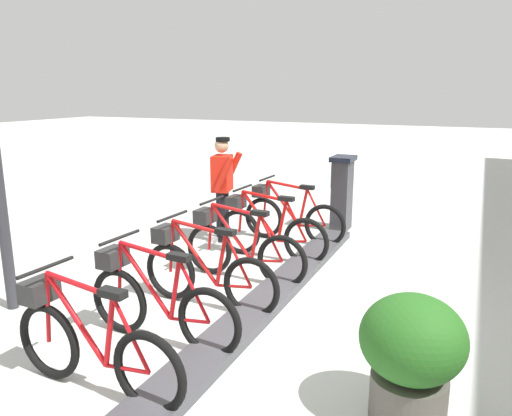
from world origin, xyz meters
name	(u,v)px	position (x,y,z in m)	size (l,w,h in m)	color
ground_plane	(262,309)	(0.00, 0.00, 0.00)	(60.00, 60.00, 0.00)	silver
dock_rail_base	(262,305)	(0.00, 0.00, 0.05)	(0.44, 6.19, 0.10)	#47474C
payment_kiosk	(342,192)	(0.05, -3.53, 0.67)	(0.36, 0.52, 1.28)	#38383D
bike_docked_0	(289,215)	(0.62, -2.50, 0.43)	(1.72, 0.54, 1.02)	black
bike_docked_1	(267,230)	(0.62, -1.60, 0.43)	(1.72, 0.54, 1.02)	black
bike_docked_2	(239,247)	(0.62, -0.70, 0.43)	(1.72, 0.54, 1.02)	black
bike_docked_3	(203,270)	(0.62, 0.20, 0.43)	(1.72, 0.54, 1.02)	black
bike_docked_4	(155,300)	(0.62, 1.09, 0.43)	(1.72, 0.54, 1.02)	black
bike_docked_5	(88,343)	(0.62, 1.99, 0.43)	(1.72, 0.54, 1.02)	black
worker_near_rack	(223,185)	(1.60, -2.10, 0.91)	(0.50, 0.68, 1.66)	white
planter_bush	(411,352)	(-1.75, 1.29, 0.54)	(0.76, 0.76, 0.97)	#59544C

